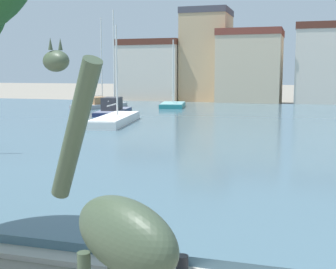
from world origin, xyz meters
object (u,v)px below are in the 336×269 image
Objects in this scene: giraffe_statue at (118,240)px; sailboat_grey at (102,106)px; sailboat_teal at (173,106)px; sailboat_navy at (114,110)px; sailboat_white at (118,121)px; mooring_bollard at (182,268)px.

sailboat_grey is (-18.63, 39.80, -1.72)m from giraffe_statue.
sailboat_navy is (-2.88, -8.95, 0.17)m from sailboat_teal.
giraffe_statue is 0.47× the size of sailboat_white.
mooring_bollard is at bearing -64.40° from sailboat_navy.
sailboat_teal reaches higher than sailboat_white.
sailboat_white is 14.87m from sailboat_grey.
mooring_bollard is (11.39, -38.75, -0.17)m from sailboat_teal.
sailboat_teal is (-11.72, 42.59, -1.81)m from giraffe_statue.
mooring_bollard is at bearing -63.02° from sailboat_grey.
sailboat_grey reaches higher than sailboat_white.
giraffe_statue is 0.60× the size of sailboat_teal.
sailboat_white is at bearing -88.70° from sailboat_teal.
sailboat_white is 0.99× the size of sailboat_grey.
mooring_bollard is (-0.33, 3.84, -1.99)m from giraffe_statue.
giraffe_statue is at bearing -67.05° from sailboat_white.
sailboat_white is 7.54m from sailboat_navy.
sailboat_white is at bearing -60.74° from sailboat_grey.
sailboat_grey reaches higher than mooring_bollard.
sailboat_navy is (-14.60, 33.64, -1.64)m from giraffe_statue.
sailboat_teal is 0.77× the size of sailboat_grey.
mooring_bollard is (18.31, -35.96, -0.26)m from sailboat_grey.
sailboat_teal is 9.40m from sailboat_navy.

